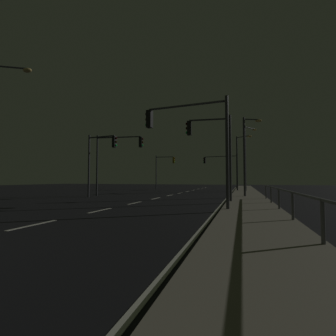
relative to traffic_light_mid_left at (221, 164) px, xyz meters
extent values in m
plane|color=black|center=(-3.72, -18.56, -3.86)|extent=(112.00, 112.00, 0.00)
cube|color=gray|center=(3.43, -18.56, -3.79)|extent=(2.79, 77.00, 0.14)
cube|color=silver|center=(-3.72, -31.06, -3.85)|extent=(0.14, 2.00, 0.01)
cube|color=silver|center=(-3.72, -27.06, -3.85)|extent=(0.14, 2.00, 0.01)
cube|color=silver|center=(-3.72, -23.06, -3.85)|extent=(0.14, 2.00, 0.01)
cube|color=silver|center=(-3.72, -19.06, -3.85)|extent=(0.14, 2.00, 0.01)
cube|color=silver|center=(-3.72, -15.06, -3.85)|extent=(0.14, 2.00, 0.01)
cube|color=silver|center=(-3.72, -11.06, -3.85)|extent=(0.14, 2.00, 0.01)
cube|color=silver|center=(-3.72, -7.06, -3.85)|extent=(0.14, 2.00, 0.01)
cube|color=silver|center=(-3.72, -3.06, -3.85)|extent=(0.14, 2.00, 0.01)
cube|color=silver|center=(-3.72, 0.94, -3.85)|extent=(0.14, 2.00, 0.01)
cube|color=silver|center=(-3.72, 4.94, -3.85)|extent=(0.14, 2.00, 0.01)
cube|color=silver|center=(-3.72, 8.94, -3.85)|extent=(0.14, 2.00, 0.01)
cube|color=silver|center=(1.79, -13.56, -3.85)|extent=(0.14, 53.00, 0.01)
cylinder|color=#2D3033|center=(2.28, -0.18, -1.13)|extent=(0.16, 0.16, 5.18)
cylinder|color=#4C4C51|center=(-0.13, 0.01, 1.21)|extent=(4.84, 0.48, 0.11)
cube|color=black|center=(-2.55, 0.20, 0.69)|extent=(0.31, 0.36, 0.95)
sphere|color=black|center=(-2.70, 0.21, 0.99)|extent=(0.20, 0.20, 0.20)
sphere|color=black|center=(-2.70, 0.21, 0.69)|extent=(0.20, 0.20, 0.20)
sphere|color=#19D84C|center=(-2.70, 0.21, 0.39)|extent=(0.20, 0.20, 0.20)
cylinder|color=#38383D|center=(-9.81, -19.43, -1.13)|extent=(0.16, 0.16, 5.46)
cylinder|color=#2D3033|center=(-8.48, -19.58, 1.35)|extent=(2.67, 0.40, 0.11)
cube|color=black|center=(-7.15, -19.73, 0.82)|extent=(0.32, 0.37, 0.95)
sphere|color=black|center=(-7.00, -19.74, 1.12)|extent=(0.20, 0.20, 0.20)
sphere|color=black|center=(-7.00, -19.74, 0.82)|extent=(0.20, 0.20, 0.20)
sphere|color=#19D84C|center=(-7.00, -19.74, 0.52)|extent=(0.20, 0.20, 0.20)
cylinder|color=#38383D|center=(2.35, -25.67, -0.98)|extent=(0.16, 0.16, 5.47)
cylinder|color=#4C4C51|center=(0.28, -25.53, 1.50)|extent=(4.14, 0.40, 0.11)
cube|color=black|center=(-1.78, -25.38, 0.98)|extent=(0.30, 0.36, 0.95)
sphere|color=black|center=(-1.94, -25.37, 1.28)|extent=(0.20, 0.20, 0.20)
sphere|color=black|center=(-1.94, -25.37, 0.98)|extent=(0.20, 0.20, 0.20)
sphere|color=#19D84C|center=(-1.94, -25.37, 0.68)|extent=(0.20, 0.20, 0.20)
cylinder|color=#38383D|center=(-9.93, -1.79, -1.20)|extent=(0.16, 0.16, 5.33)
cylinder|color=#4C4C51|center=(-8.53, -1.65, 1.22)|extent=(2.79, 0.38, 0.11)
cube|color=olive|center=(-7.14, -1.52, 0.69)|extent=(0.31, 0.37, 0.95)
sphere|color=black|center=(-6.99, -1.51, 0.99)|extent=(0.20, 0.20, 0.20)
sphere|color=black|center=(-6.99, -1.51, 0.69)|extent=(0.20, 0.20, 0.20)
sphere|color=#19D84C|center=(-6.99, -1.51, 0.39)|extent=(0.20, 0.20, 0.20)
cylinder|color=#38383D|center=(2.29, -21.32, -0.89)|extent=(0.16, 0.16, 5.66)
cylinder|color=#38383D|center=(0.96, -21.46, 1.69)|extent=(2.68, 0.38, 0.11)
cube|color=black|center=(-0.37, -21.59, 1.17)|extent=(0.31, 0.37, 0.95)
sphere|color=black|center=(-0.53, -21.61, 1.47)|extent=(0.20, 0.20, 0.20)
sphere|color=black|center=(-0.53, -21.61, 1.17)|extent=(0.20, 0.20, 0.20)
sphere|color=#19D84C|center=(-0.53, -21.61, 0.87)|extent=(0.20, 0.20, 0.20)
cylinder|color=#2D3033|center=(-10.13, -17.70, -0.98)|extent=(0.16, 0.16, 5.75)
cylinder|color=#38383D|center=(-8.00, -17.44, 1.64)|extent=(4.26, 0.62, 0.11)
cube|color=black|center=(-5.88, -17.19, 1.12)|extent=(0.32, 0.37, 0.95)
sphere|color=black|center=(-5.72, -17.17, 1.42)|extent=(0.20, 0.20, 0.20)
sphere|color=black|center=(-5.72, -17.17, 1.12)|extent=(0.20, 0.20, 0.20)
sphere|color=#19D84C|center=(-5.72, -17.17, 0.82)|extent=(0.20, 0.20, 0.20)
cylinder|color=#4C4C51|center=(3.46, -5.44, 0.42)|extent=(0.18, 0.18, 8.28)
cylinder|color=#4C4C51|center=(4.07, -4.57, 4.41)|extent=(1.32, 1.81, 0.10)
ellipsoid|color=#F9D172|center=(4.69, -3.69, 4.31)|extent=(0.56, 0.36, 0.24)
cylinder|color=#4C4C51|center=(-9.58, -27.29, 4.10)|extent=(1.59, 0.95, 0.10)
ellipsoid|color=#F9D172|center=(-8.81, -26.86, 4.00)|extent=(0.56, 0.36, 0.24)
cylinder|color=#38383D|center=(3.22, -16.12, -0.36)|extent=(0.18, 0.18, 6.72)
cylinder|color=#2D3033|center=(3.83, -15.82, 2.85)|extent=(1.26, 0.69, 0.10)
ellipsoid|color=#F9D172|center=(4.44, -15.52, 2.75)|extent=(0.56, 0.36, 0.24)
cylinder|color=#2D3033|center=(2.42, -4.76, -0.19)|extent=(0.18, 0.18, 7.06)
cylinder|color=#4C4C51|center=(3.20, -5.31, 3.19)|extent=(1.62, 1.19, 0.10)
ellipsoid|color=#F9D172|center=(3.98, -5.87, 3.09)|extent=(0.56, 0.36, 0.24)
cylinder|color=#59595E|center=(4.68, -31.51, -3.24)|extent=(0.09, 0.09, 0.95)
cylinder|color=#59595E|center=(4.68, -28.24, -3.24)|extent=(0.09, 0.09, 0.95)
cylinder|color=#59595E|center=(4.68, -24.97, -3.24)|extent=(0.09, 0.09, 0.95)
cylinder|color=#59595E|center=(4.68, -21.70, -3.24)|extent=(0.09, 0.09, 0.95)
cylinder|color=#59595E|center=(4.68, -18.43, -3.24)|extent=(0.09, 0.09, 0.95)
cube|color=slate|center=(4.68, -28.24, -2.77)|extent=(0.06, 19.63, 0.06)
camera|label=1|loc=(3.01, -37.55, -2.33)|focal=25.82mm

